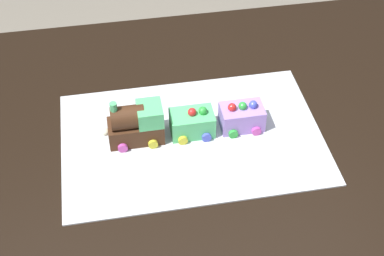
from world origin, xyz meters
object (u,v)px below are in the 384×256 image
object	(u,v)px
cake_car_gondola_mint_green	(192,123)
cake_car_hopper_lavender	(242,116)
cake_locomotive	(136,124)
dining_table	(212,161)

from	to	relation	value
cake_car_gondola_mint_green	cake_car_hopper_lavender	distance (m)	0.12
cake_locomotive	cake_car_gondola_mint_green	xyz separation A→B (m)	(0.13, 0.00, -0.02)
cake_locomotive	cake_car_hopper_lavender	bearing A→B (deg)	0.00
cake_car_gondola_mint_green	cake_car_hopper_lavender	bearing A→B (deg)	0.00
cake_locomotive	cake_car_gondola_mint_green	bearing A→B (deg)	0.00
cake_locomotive	cake_car_gondola_mint_green	world-z (taller)	cake_locomotive
dining_table	cake_car_gondola_mint_green	distance (m)	0.15
dining_table	cake_car_hopper_lavender	size ratio (longest dim) A/B	14.00
cake_locomotive	cake_car_hopper_lavender	xyz separation A→B (m)	(0.25, 0.00, -0.02)
cake_car_gondola_mint_green	cake_locomotive	bearing A→B (deg)	-180.00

